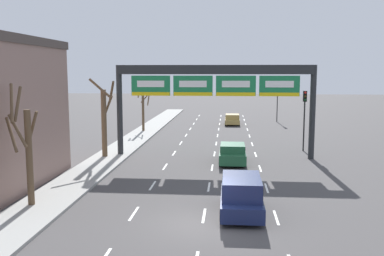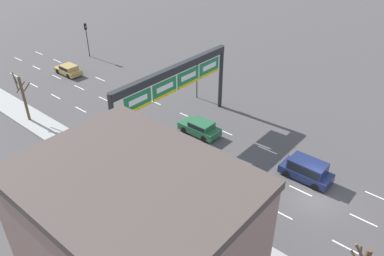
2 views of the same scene
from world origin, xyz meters
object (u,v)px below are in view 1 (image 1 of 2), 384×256
(tree_bare_second, at_px, (26,147))
(tree_bare_closest, at_px, (143,106))
(car_gold, at_px, (232,119))
(suv_navy, at_px, (241,193))
(car_green, at_px, (232,153))
(traffic_light_near_gantry, at_px, (305,108))
(traffic_light_mid_block, at_px, (277,95))
(sign_gantry, at_px, (214,83))
(tree_bare_third, at_px, (105,118))

(tree_bare_second, bearing_deg, tree_bare_closest, 89.20)
(tree_bare_closest, bearing_deg, car_gold, 36.72)
(suv_navy, bearing_deg, car_green, 91.57)
(traffic_light_near_gantry, bearing_deg, suv_navy, -108.93)
(traffic_light_mid_block, bearing_deg, car_gold, -149.64)
(sign_gantry, bearing_deg, traffic_light_mid_block, 72.82)
(sign_gantry, height_order, traffic_light_near_gantry, sign_gantry)
(suv_navy, bearing_deg, tree_bare_second, -180.00)
(sign_gantry, bearing_deg, car_green, -54.69)
(tree_bare_third, bearing_deg, sign_gantry, 6.66)
(traffic_light_mid_block, distance_m, tree_bare_second, 40.81)
(suv_navy, height_order, car_gold, suv_navy)
(traffic_light_near_gantry, bearing_deg, traffic_light_mid_block, 89.67)
(traffic_light_mid_block, distance_m, tree_bare_third, 29.84)
(sign_gantry, xyz_separation_m, car_green, (1.41, -1.99, -4.97))
(car_gold, bearing_deg, sign_gantry, -94.38)
(car_gold, height_order, traffic_light_near_gantry, traffic_light_near_gantry)
(traffic_light_near_gantry, xyz_separation_m, tree_bare_closest, (-15.64, 10.13, -0.67))
(car_green, distance_m, tree_bare_closest, 18.39)
(suv_navy, relative_size, tree_bare_third, 0.71)
(car_green, xyz_separation_m, tree_bare_second, (-10.03, -11.18, 2.27))
(tree_bare_third, bearing_deg, traffic_light_near_gantry, 15.47)
(car_green, bearing_deg, suv_navy, -88.43)
(suv_navy, xyz_separation_m, tree_bare_third, (-10.04, 12.20, 2.14))
(sign_gantry, bearing_deg, tree_bare_third, -173.34)
(sign_gantry, bearing_deg, tree_bare_closest, 121.39)
(traffic_light_mid_block, xyz_separation_m, tree_bare_closest, (-15.76, -10.81, -0.60))
(suv_navy, xyz_separation_m, traffic_light_mid_block, (5.80, 37.49, 2.53))
(car_gold, height_order, tree_bare_third, tree_bare_third)
(traffic_light_near_gantry, bearing_deg, sign_gantry, -155.45)
(car_green, xyz_separation_m, traffic_light_mid_block, (6.11, 26.31, 2.74))
(traffic_light_near_gantry, bearing_deg, car_gold, 108.35)
(sign_gantry, relative_size, tree_bare_closest, 2.84)
(tree_bare_closest, xyz_separation_m, tree_bare_second, (-0.37, -26.68, 0.12))
(sign_gantry, height_order, suv_navy, sign_gantry)
(tree_bare_closest, bearing_deg, traffic_light_mid_block, 34.44)
(car_gold, relative_size, tree_bare_closest, 0.76)
(sign_gantry, distance_m, tree_bare_third, 8.78)
(traffic_light_near_gantry, relative_size, tree_bare_third, 0.84)
(car_gold, bearing_deg, suv_navy, -89.80)
(tree_bare_second, xyz_separation_m, tree_bare_third, (0.29, 12.20, 0.08))
(car_gold, distance_m, tree_bare_third, 24.09)
(suv_navy, relative_size, car_gold, 1.03)
(car_green, relative_size, tree_bare_second, 0.71)
(sign_gantry, relative_size, car_green, 3.62)
(car_green, distance_m, car_gold, 22.85)
(traffic_light_mid_block, height_order, tree_bare_third, tree_bare_third)
(traffic_light_near_gantry, distance_m, tree_bare_third, 16.32)
(car_green, bearing_deg, tree_bare_third, 174.01)
(traffic_light_near_gantry, xyz_separation_m, tree_bare_second, (-16.01, -16.55, -0.55))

